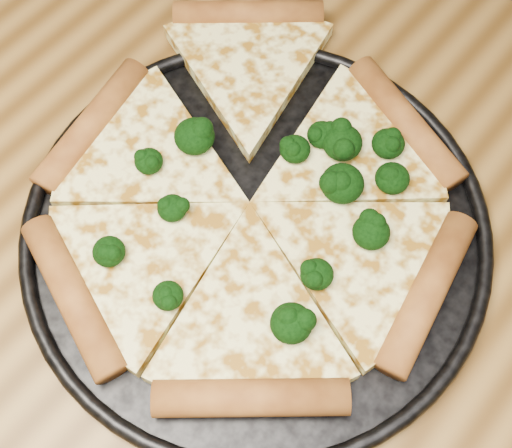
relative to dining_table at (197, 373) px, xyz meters
The scene contains 4 objects.
dining_table is the anchor object (origin of this frame).
pizza_pan 0.14m from the dining_table, 100.80° to the left, with size 0.37×0.37×0.02m.
pizza 0.17m from the dining_table, 108.43° to the left, with size 0.37×0.38×0.03m.
broccoli_florets 0.18m from the dining_table, 95.09° to the left, with size 0.20×0.24×0.03m.
Camera 1 is at (0.13, -0.08, 1.25)m, focal length 48.21 mm.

